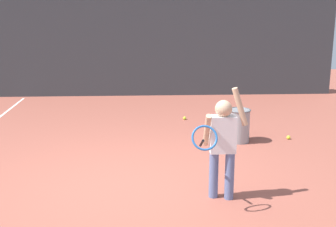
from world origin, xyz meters
TOP-DOWN VIEW (x-y plane):
  - ground_plane at (0.00, 0.00)m, footprint 20.00×20.00m
  - back_fence_windscreen at (0.00, 5.73)m, footprint 10.07×0.08m
  - fence_post_1 at (-2.44, 5.79)m, footprint 0.09×0.09m
  - fence_post_2 at (0.00, 5.79)m, footprint 0.09×0.09m
  - fence_post_3 at (2.44, 5.79)m, footprint 0.09×0.09m
  - fence_post_4 at (4.89, 5.79)m, footprint 0.09×0.09m
  - tennis_player at (1.19, -0.47)m, footprint 0.71×0.58m
  - ball_hopper at (1.86, 1.76)m, footprint 0.38×0.38m
  - tennis_ball_1 at (1.07, 3.25)m, footprint 0.07×0.07m
  - tennis_ball_2 at (2.75, 1.84)m, footprint 0.07×0.07m

SIDE VIEW (x-z plane):
  - ground_plane at x=0.00m, z-range 0.00..0.00m
  - tennis_ball_1 at x=1.07m, z-range 0.00..0.07m
  - tennis_ball_2 at x=2.75m, z-range 0.00..0.07m
  - ball_hopper at x=1.86m, z-range 0.01..0.57m
  - tennis_player at x=1.19m, z-range 0.05..1.40m
  - back_fence_windscreen at x=0.00m, z-range 0.00..3.86m
  - fence_post_1 at x=-2.44m, z-range 0.00..4.01m
  - fence_post_2 at x=0.00m, z-range 0.00..4.01m
  - fence_post_3 at x=2.44m, z-range 0.00..4.01m
  - fence_post_4 at x=4.89m, z-range 0.00..4.01m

